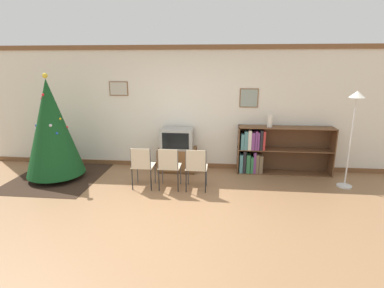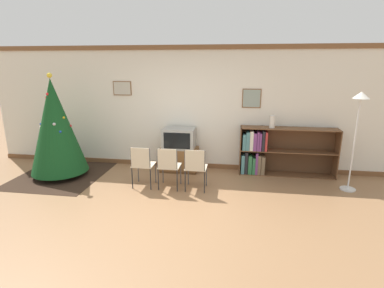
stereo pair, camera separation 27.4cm
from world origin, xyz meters
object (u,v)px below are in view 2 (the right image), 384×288
Objects in this scene: folding_chair_center at (169,165)px; vase at (272,121)px; standing_lamp at (358,116)px; television at (179,138)px; folding_chair_left at (142,164)px; christmas_tree at (56,126)px; folding_chair_right at (195,167)px; tv_console at (179,159)px; bookshelf at (269,152)px.

vase is (1.96, 1.08, 0.69)m from folding_chair_center.
vase is at bearing 156.55° from standing_lamp.
television is at bearing 170.44° from standing_lamp.
folding_chair_left and folding_chair_center have the same top height.
folding_chair_center is (-0.00, -1.04, -0.27)m from television.
folding_chair_right is at bearing -6.64° from christmas_tree.
christmas_tree is 2.61× the size of folding_chair_right.
folding_chair_left is (-0.51, -1.04, -0.27)m from television.
bookshelf is (1.94, 0.08, 0.23)m from tv_console.
vase is (1.45, 1.08, 0.69)m from folding_chair_right.
standing_lamp is at bearing -23.45° from vase.
bookshelf is at bearing 120.73° from vase.
standing_lamp is (3.37, 0.47, 0.94)m from folding_chair_center.
folding_chair_left is (1.93, -0.34, -0.60)m from christmas_tree.
folding_chair_right is (2.95, -0.34, -0.60)m from christmas_tree.
television is 1.19m from folding_chair_right.
bookshelf is at bearing 2.31° from television.
bookshelf is 1.82m from standing_lamp.
television is 0.35× the size of bookshelf.
folding_chair_right is (1.02, 0.00, 0.00)m from folding_chair_left.
vase is at bearing 9.52° from christmas_tree.
tv_console is 3.61m from standing_lamp.
tv_console is 2.16m from vase.
folding_chair_right is 3.09× the size of vase.
tv_console is 1.06m from folding_chair_center.
folding_chair_left is at bearing 180.00° from folding_chair_right.
christmas_tree reaches higher than bookshelf.
television is 1.19m from folding_chair_left.
bookshelf is (4.38, 0.77, -0.57)m from christmas_tree.
standing_lamp reaches higher than bookshelf.
television is at bearing -90.00° from tv_console.
folding_chair_center is (0.51, 0.00, 0.00)m from folding_chair_left.
vase reaches higher than bookshelf.
television reaches higher than tv_console.
standing_lamp is at bearing 1.25° from christmas_tree.
christmas_tree is 2.61× the size of folding_chair_center.
christmas_tree reaches higher than tv_console.
folding_chair_center is 0.41× the size of bookshelf.
bookshelf is (1.94, 1.12, 0.02)m from folding_chair_center.
folding_chair_right is (0.51, -1.04, -0.27)m from television.
television is 1.96m from bookshelf.
folding_chair_left is 1.00× the size of folding_chair_right.
standing_lamp is at bearing 6.90° from folding_chair_left.
standing_lamp is (3.37, -0.57, 0.68)m from television.
bookshelf is 1.08× the size of standing_lamp.
television is at bearing 15.88° from christmas_tree.
folding_chair_right is 1.94m from vase.
television reaches higher than folding_chair_center.
christmas_tree is 2.05m from folding_chair_left.
folding_chair_right is 0.44× the size of standing_lamp.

